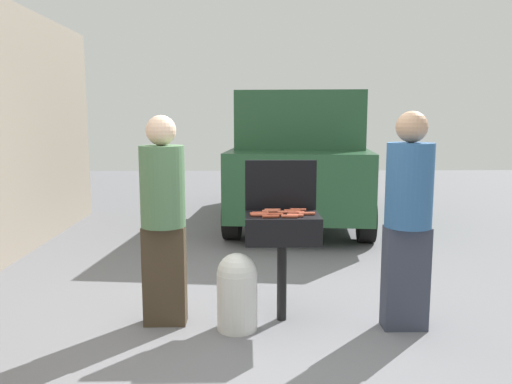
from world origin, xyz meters
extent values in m
plane|color=slate|center=(0.00, 0.00, 0.00)|extent=(24.00, 24.00, 0.00)
cylinder|color=black|center=(0.20, 0.19, 0.34)|extent=(0.08, 0.08, 0.67)
cube|color=black|center=(0.20, 0.19, 0.78)|extent=(0.60, 0.44, 0.22)
cube|color=black|center=(0.20, 0.41, 1.10)|extent=(0.60, 0.05, 0.42)
cylinder|color=#C6593D|center=(0.12, 0.30, 0.90)|extent=(0.13, 0.03, 0.03)
cylinder|color=#AD4228|center=(0.29, 0.27, 0.90)|extent=(0.13, 0.03, 0.03)
cylinder|color=#AD4228|center=(0.28, 0.23, 0.90)|extent=(0.13, 0.04, 0.03)
cylinder|color=#B74C33|center=(0.34, 0.31, 0.90)|extent=(0.13, 0.03, 0.03)
cylinder|color=#C6593D|center=(0.29, 0.07, 0.90)|extent=(0.13, 0.04, 0.03)
cylinder|color=#AD4228|center=(0.00, 0.14, 0.90)|extent=(0.13, 0.03, 0.03)
cylinder|color=#B74C33|center=(0.02, 0.17, 0.90)|extent=(0.13, 0.03, 0.03)
cylinder|color=#B74C33|center=(0.24, 0.03, 0.90)|extent=(0.13, 0.04, 0.03)
cylinder|color=#B74C33|center=(0.01, 0.09, 0.90)|extent=(0.13, 0.03, 0.03)
cylinder|color=#B74C33|center=(0.31, 0.17, 0.90)|extent=(0.13, 0.03, 0.03)
cylinder|color=#C6593D|center=(0.23, 0.20, 0.90)|extent=(0.13, 0.03, 0.03)
cylinder|color=#AD4228|center=(0.13, 0.11, 0.90)|extent=(0.13, 0.04, 0.03)
cylinder|color=#B74C33|center=(0.39, 0.14, 0.90)|extent=(0.13, 0.03, 0.03)
cylinder|color=#AD4228|center=(0.10, 0.03, 0.90)|extent=(0.13, 0.03, 0.03)
cylinder|color=#C6593D|center=(0.10, 0.25, 0.90)|extent=(0.13, 0.04, 0.03)
cylinder|color=silver|center=(-0.17, 0.00, 0.23)|extent=(0.32, 0.32, 0.46)
sphere|color=silver|center=(-0.17, 0.00, 0.46)|extent=(0.31, 0.31, 0.31)
cube|color=#3F3323|center=(-0.75, 0.13, 0.40)|extent=(0.34, 0.19, 0.81)
cylinder|color=#4C724C|center=(-0.75, 0.13, 1.13)|extent=(0.35, 0.35, 0.64)
sphere|color=beige|center=(-0.75, 0.13, 1.57)|extent=(0.24, 0.24, 0.24)
cube|color=#333847|center=(1.16, 0.00, 0.41)|extent=(0.34, 0.19, 0.82)
cylinder|color=#2D598C|center=(1.16, 0.00, 1.15)|extent=(0.36, 0.36, 0.65)
sphere|color=tan|center=(1.16, 0.00, 1.60)|extent=(0.24, 0.24, 0.24)
cube|color=#234C2D|center=(0.79, 4.48, 0.77)|extent=(2.38, 4.59, 0.90)
cube|color=#234C2D|center=(0.77, 4.28, 1.62)|extent=(2.04, 2.78, 0.80)
cylinder|color=black|center=(1.51, 2.85, 0.32)|extent=(0.29, 0.66, 0.64)
cylinder|color=black|center=(-0.28, 3.05, 0.32)|extent=(0.29, 0.66, 0.64)
cylinder|color=black|center=(1.86, 5.91, 0.32)|extent=(0.29, 0.66, 0.64)
cylinder|color=black|center=(0.07, 6.11, 0.32)|extent=(0.29, 0.66, 0.64)
camera|label=1|loc=(-0.10, -3.93, 1.68)|focal=36.41mm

